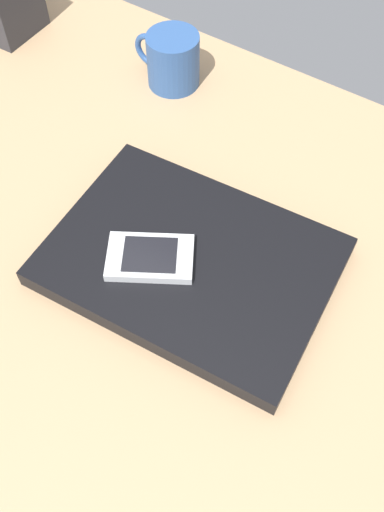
% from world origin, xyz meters
% --- Properties ---
extents(desk_surface, '(1.20, 0.80, 0.03)m').
position_xyz_m(desk_surface, '(0.00, 0.00, 0.01)').
color(desk_surface, tan).
rests_on(desk_surface, ground).
extents(laptop_closed, '(0.35, 0.26, 0.03)m').
position_xyz_m(laptop_closed, '(-0.08, -0.00, 0.04)').
color(laptop_closed, black).
rests_on(laptop_closed, desk_surface).
extents(cell_phone_on_laptop, '(0.12, 0.11, 0.01)m').
position_xyz_m(cell_phone_on_laptop, '(-0.05, 0.03, 0.06)').
color(cell_phone_on_laptop, silver).
rests_on(cell_phone_on_laptop, laptop_closed).
extents(coffee_mug, '(0.11, 0.08, 0.08)m').
position_xyz_m(coffee_mug, '(0.13, -0.27, 0.07)').
color(coffee_mug, '#2D518C').
rests_on(coffee_mug, desk_surface).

